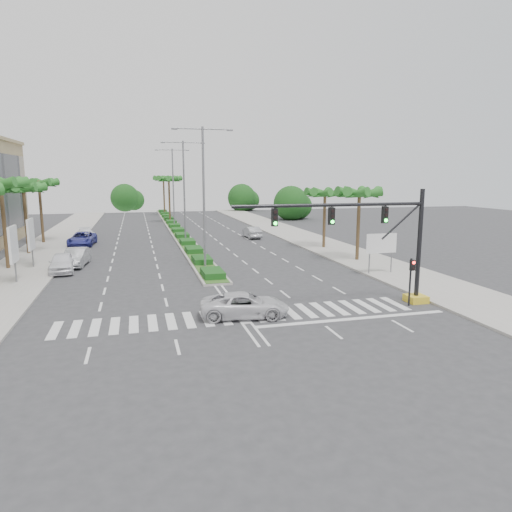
# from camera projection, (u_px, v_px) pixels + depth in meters

# --- Properties ---
(ground) EXTENTS (160.00, 160.00, 0.00)m
(ground) POSITION_uv_depth(u_px,v_px,m) (241.00, 316.00, 26.35)
(ground) COLOR #333335
(ground) RESTS_ON ground
(footpath_right) EXTENTS (6.00, 120.00, 0.15)m
(footpath_right) POSITION_uv_depth(u_px,v_px,m) (337.00, 250.00, 49.19)
(footpath_right) COLOR gray
(footpath_right) RESTS_ON ground
(footpath_left) EXTENTS (6.00, 120.00, 0.15)m
(footpath_left) POSITION_uv_depth(u_px,v_px,m) (30.00, 264.00, 41.58)
(footpath_left) COLOR gray
(footpath_left) RESTS_ON ground
(median) EXTENTS (2.20, 75.00, 0.20)m
(median) POSITION_uv_depth(u_px,v_px,m) (175.00, 228.00, 69.20)
(median) COLOR gray
(median) RESTS_ON ground
(median_grass) EXTENTS (1.80, 75.00, 0.04)m
(median_grass) POSITION_uv_depth(u_px,v_px,m) (175.00, 228.00, 69.18)
(median_grass) COLOR #2A591E
(median_grass) RESTS_ON median
(signal_gantry) EXTENTS (12.60, 1.20, 7.20)m
(signal_gantry) POSITION_uv_depth(u_px,v_px,m) (387.00, 250.00, 28.07)
(signal_gantry) COLOR gold
(signal_gantry) RESTS_ON ground
(pedestrian_signal) EXTENTS (0.28, 0.36, 3.00)m
(pedestrian_signal) POSITION_uv_depth(u_px,v_px,m) (411.00, 274.00, 28.01)
(pedestrian_signal) COLOR black
(pedestrian_signal) RESTS_ON ground
(direction_sign) EXTENTS (2.70, 0.11, 3.40)m
(direction_sign) POSITION_uv_depth(u_px,v_px,m) (381.00, 245.00, 36.92)
(direction_sign) COLOR slate
(direction_sign) RESTS_ON ground
(billboard_near) EXTENTS (0.18, 2.10, 4.35)m
(billboard_near) POSITION_uv_depth(u_px,v_px,m) (13.00, 245.00, 33.64)
(billboard_near) COLOR slate
(billboard_near) RESTS_ON ground
(billboard_far) EXTENTS (0.18, 2.10, 4.35)m
(billboard_far) POSITION_uv_depth(u_px,v_px,m) (31.00, 235.00, 39.35)
(billboard_far) COLOR slate
(billboard_far) RESTS_ON ground
(palm_left_mid) EXTENTS (4.57, 4.68, 7.95)m
(palm_left_mid) POSITION_uv_depth(u_px,v_px,m) (1.00, 187.00, 38.14)
(palm_left_mid) COLOR brown
(palm_left_mid) RESTS_ON ground
(palm_left_far) EXTENTS (4.57, 4.68, 7.35)m
(palm_left_far) POSITION_uv_depth(u_px,v_px,m) (23.00, 191.00, 45.86)
(palm_left_far) COLOR brown
(palm_left_far) RESTS_ON ground
(palm_left_end) EXTENTS (4.57, 4.68, 7.75)m
(palm_left_end) POSITION_uv_depth(u_px,v_px,m) (39.00, 185.00, 53.41)
(palm_left_end) COLOR brown
(palm_left_end) RESTS_ON ground
(palm_right_near) EXTENTS (4.57, 4.68, 7.05)m
(palm_right_near) POSITION_uv_depth(u_px,v_px,m) (359.00, 195.00, 42.24)
(palm_right_near) COLOR brown
(palm_right_near) RESTS_ON ground
(palm_right_far) EXTENTS (4.57, 4.68, 6.75)m
(palm_right_far) POSITION_uv_depth(u_px,v_px,m) (325.00, 195.00, 49.91)
(palm_right_far) COLOR brown
(palm_right_far) RESTS_ON ground
(palm_median_a) EXTENTS (4.57, 4.68, 8.05)m
(palm_median_a) POSITION_uv_depth(u_px,v_px,m) (169.00, 181.00, 77.49)
(palm_median_a) COLOR brown
(palm_median_a) RESTS_ON ground
(palm_median_b) EXTENTS (4.57, 4.68, 8.05)m
(palm_median_b) POSITION_uv_depth(u_px,v_px,m) (163.00, 180.00, 91.78)
(palm_median_b) COLOR brown
(palm_median_b) RESTS_ON ground
(streetlight_near) EXTENTS (5.10, 0.25, 12.00)m
(streetlight_near) POSITION_uv_depth(u_px,v_px,m) (204.00, 190.00, 38.51)
(streetlight_near) COLOR slate
(streetlight_near) RESTS_ON ground
(streetlight_mid) EXTENTS (5.10, 0.25, 12.00)m
(streetlight_mid) POSITION_uv_depth(u_px,v_px,m) (184.00, 186.00, 53.75)
(streetlight_mid) COLOR slate
(streetlight_mid) RESTS_ON ground
(streetlight_far) EXTENTS (5.10, 0.25, 12.00)m
(streetlight_far) POSITION_uv_depth(u_px,v_px,m) (173.00, 184.00, 68.98)
(streetlight_far) COLOR slate
(streetlight_far) RESTS_ON ground
(car_parked_a) EXTENTS (2.21, 4.90, 1.63)m
(car_parked_a) POSITION_uv_depth(u_px,v_px,m) (62.00, 263.00, 38.14)
(car_parked_a) COLOR white
(car_parked_a) RESTS_ON ground
(car_parked_b) EXTENTS (2.21, 5.01, 1.60)m
(car_parked_b) POSITION_uv_depth(u_px,v_px,m) (76.00, 257.00, 40.81)
(car_parked_b) COLOR #AAAAAE
(car_parked_b) RESTS_ON ground
(car_parked_c) EXTENTS (3.06, 5.86, 1.57)m
(car_parked_c) POSITION_uv_depth(u_px,v_px,m) (82.00, 239.00, 52.77)
(car_parked_c) COLOR #2F3391
(car_parked_c) RESTS_ON ground
(car_parked_d) EXTENTS (2.66, 5.50, 1.54)m
(car_parked_d) POSITION_uv_depth(u_px,v_px,m) (86.00, 235.00, 56.38)
(car_parked_d) COLOR white
(car_parked_d) RESTS_ON ground
(car_crossing) EXTENTS (5.36, 3.07, 1.41)m
(car_crossing) POSITION_uv_depth(u_px,v_px,m) (245.00, 305.00, 26.04)
(car_crossing) COLOR silver
(car_crossing) RESTS_ON ground
(car_right) EXTENTS (1.68, 4.54, 1.48)m
(car_right) POSITION_uv_depth(u_px,v_px,m) (252.00, 232.00, 59.32)
(car_right) COLOR #AFAFB4
(car_right) RESTS_ON ground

